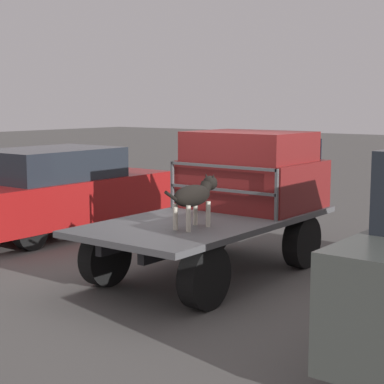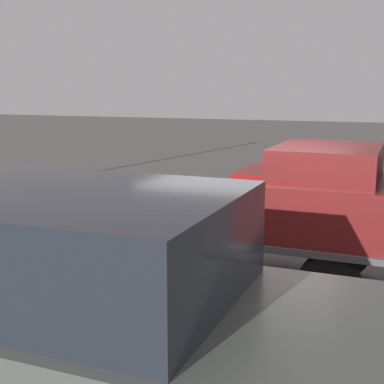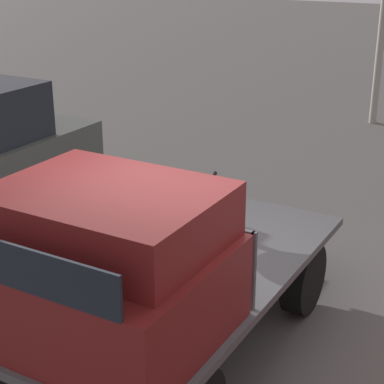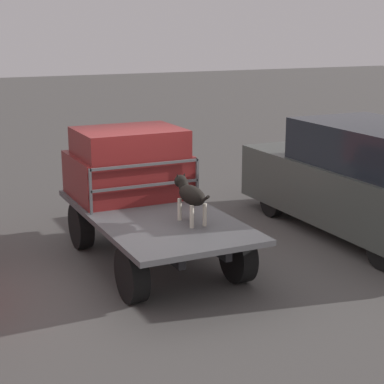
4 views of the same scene
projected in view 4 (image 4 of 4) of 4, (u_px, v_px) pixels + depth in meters
The scene contains 6 objects.
ground_plane at pixel (154, 263), 10.02m from camera, with size 80.00×80.00×0.00m, color #514F4C.
flatbed_truck at pixel (154, 226), 9.87m from camera, with size 3.90×1.94×0.83m.
truck_cab at pixel (128, 164), 10.64m from camera, with size 1.54×1.82×1.15m.
truck_headboard at pixel (146, 178), 9.95m from camera, with size 0.04×1.82×0.70m.
dog at pixel (190, 194), 9.22m from camera, with size 1.05×0.27×0.67m.
parked_pickup_far at pixel (366, 180), 11.21m from camera, with size 5.04×2.04×1.99m.
Camera 4 is at (-8.76, 3.53, 3.57)m, focal length 60.00 mm.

